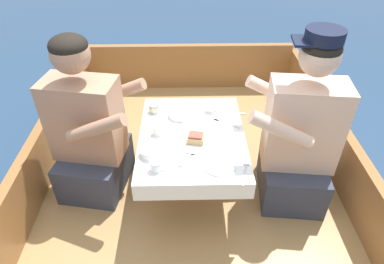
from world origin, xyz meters
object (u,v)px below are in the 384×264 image
(person_port, at_px, (89,133))
(person_starboard, at_px, (299,139))
(coffee_cup_port, at_px, (159,129))
(coffee_cup_center, at_px, (156,165))
(tin_can, at_px, (154,108))
(sandwich, at_px, (196,138))
(coffee_cup_starboard, at_px, (211,106))

(person_port, height_order, person_starboard, person_starboard)
(person_port, distance_m, coffee_cup_port, 0.41)
(coffee_cup_center, bearing_deg, tin_can, 94.80)
(person_starboard, distance_m, sandwich, 0.58)
(person_starboard, bearing_deg, tin_can, -13.37)
(coffee_cup_port, height_order, coffee_cup_starboard, coffee_cup_starboard)
(person_starboard, relative_size, coffee_cup_starboard, 11.45)
(person_port, relative_size, sandwich, 9.71)
(person_starboard, bearing_deg, sandwich, 7.86)
(coffee_cup_center, relative_size, tin_can, 1.32)
(coffee_cup_port, distance_m, coffee_cup_center, 0.30)
(tin_can, bearing_deg, coffee_cup_starboard, 0.61)
(coffee_cup_center, bearing_deg, coffee_cup_starboard, 59.59)
(coffee_cup_center, bearing_deg, person_port, 141.14)
(person_port, distance_m, coffee_cup_starboard, 0.75)
(sandwich, xyz_separation_m, tin_can, (-0.25, 0.31, -0.00))
(person_starboard, relative_size, coffee_cup_center, 11.97)
(person_port, height_order, coffee_cup_center, person_port)
(person_port, bearing_deg, coffee_cup_port, 5.66)
(sandwich, relative_size, coffee_cup_starboard, 1.12)
(coffee_cup_starboard, height_order, tin_can, coffee_cup_starboard)
(person_port, relative_size, coffee_cup_port, 10.59)
(coffee_cup_starboard, bearing_deg, sandwich, -108.67)
(coffee_cup_port, bearing_deg, coffee_cup_center, -89.14)
(person_port, height_order, coffee_cup_starboard, person_port)
(sandwich, xyz_separation_m, coffee_cup_port, (-0.21, 0.09, -0.00))
(coffee_cup_port, relative_size, coffee_cup_center, 1.07)
(person_port, bearing_deg, person_starboard, 5.09)
(person_starboard, height_order, coffee_cup_center, person_starboard)
(coffee_cup_port, xyz_separation_m, tin_can, (-0.04, 0.22, -0.00))
(tin_can, bearing_deg, person_port, -152.48)
(person_starboard, distance_m, coffee_cup_starboard, 0.56)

